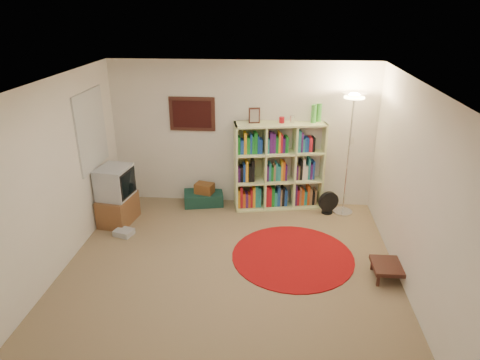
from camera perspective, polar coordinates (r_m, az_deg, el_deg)
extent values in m
cube|color=#886F4F|center=(5.88, -1.49, -12.29)|extent=(4.50, 4.50, 0.02)
cube|color=white|center=(4.89, -1.80, 12.67)|extent=(4.50, 4.50, 0.02)
cube|color=white|center=(7.38, 0.30, 6.08)|extent=(4.50, 0.02, 2.50)
cube|color=white|center=(3.34, -6.06, -16.71)|extent=(4.50, 0.02, 2.50)
cube|color=white|center=(5.94, -23.86, -0.16)|extent=(0.02, 4.50, 2.50)
cube|color=white|center=(5.50, 22.47, -1.69)|extent=(0.02, 4.50, 2.50)
cube|color=#341712|center=(7.37, -6.40, 8.74)|extent=(0.78, 0.04, 0.58)
cube|color=#3F0E0C|center=(7.35, -6.42, 8.70)|extent=(0.66, 0.01, 0.46)
cube|color=white|center=(6.93, -19.22, 6.29)|extent=(0.03, 1.00, 1.20)
cube|color=beige|center=(7.46, 14.65, 5.13)|extent=(0.08, 0.01, 0.12)
cube|color=#F1FFAA|center=(7.66, 4.99, -3.28)|extent=(1.57, 0.70, 0.03)
cube|color=#F1FFAA|center=(7.14, 5.40, 7.47)|extent=(1.57, 0.70, 0.03)
cube|color=#F1FFAA|center=(7.27, -0.56, 1.70)|extent=(0.11, 0.43, 1.51)
cube|color=#F1FFAA|center=(7.54, 10.73, 2.08)|extent=(0.11, 0.43, 1.51)
cube|color=#F1FFAA|center=(7.55, 4.90, 2.45)|extent=(1.49, 0.30, 1.51)
cube|color=#F1FFAA|center=(7.32, 3.25, 1.84)|extent=(0.11, 0.41, 1.45)
cube|color=#F1FFAA|center=(7.41, 7.10, 1.97)|extent=(0.11, 0.41, 1.45)
cube|color=#F1FFAA|center=(7.46, 5.12, 0.09)|extent=(1.50, 0.67, 0.03)
cube|color=#F1FFAA|center=(7.28, 5.26, 3.76)|extent=(1.50, 0.67, 0.03)
cube|color=#F9AC21|center=(7.45, -0.21, -2.40)|extent=(0.08, 0.18, 0.33)
cube|color=red|center=(7.44, 0.16, -2.18)|extent=(0.07, 0.18, 0.39)
cube|color=#DD5B1B|center=(7.47, 0.52, -2.59)|extent=(0.07, 0.18, 0.26)
cube|color=#4B1B6E|center=(7.47, 0.88, -2.58)|extent=(0.07, 0.18, 0.26)
cube|color=#DD5B1B|center=(7.48, 1.20, -2.63)|extent=(0.07, 0.18, 0.24)
cube|color=red|center=(7.47, 1.50, -2.34)|extent=(0.07, 0.18, 0.32)
cube|color=#F9AC21|center=(7.46, 1.82, -2.14)|extent=(0.07, 0.18, 0.38)
cube|color=teal|center=(7.47, 2.19, -2.08)|extent=(0.08, 0.18, 0.39)
cube|color=teal|center=(7.48, 2.56, -2.18)|extent=(0.08, 0.18, 0.35)
cube|color=#4B1B6E|center=(7.27, -0.21, 0.79)|extent=(0.08, 0.18, 0.24)
cube|color=black|center=(7.27, 0.18, 0.89)|extent=(0.07, 0.18, 0.27)
cube|color=#1B45A6|center=(7.26, 0.53, 1.08)|extent=(0.07, 0.18, 0.31)
cube|color=#F9AC21|center=(7.26, 0.88, 1.27)|extent=(0.07, 0.18, 0.36)
cube|color=black|center=(7.28, 1.26, 0.97)|extent=(0.08, 0.18, 0.28)
cube|color=black|center=(7.27, 1.68, 1.34)|extent=(0.08, 0.18, 0.37)
cube|color=#1B8A2C|center=(7.09, -0.22, 4.67)|extent=(0.08, 0.18, 0.30)
cube|color=#1B45A6|center=(7.11, 0.23, 4.48)|extent=(0.08, 0.18, 0.25)
cube|color=#F9AC21|center=(7.09, 0.66, 4.98)|extent=(0.08, 0.18, 0.38)
cube|color=#1B8A2C|center=(7.11, 1.08, 4.65)|extent=(0.08, 0.18, 0.29)
cube|color=#1B45A6|center=(7.11, 1.43, 4.88)|extent=(0.06, 0.18, 0.34)
cube|color=#1B8A2C|center=(7.12, 1.70, 4.76)|extent=(0.06, 0.18, 0.31)
cube|color=#1B8A2C|center=(7.11, 2.06, 4.99)|extent=(0.08, 0.18, 0.37)
cube|color=#1B45A6|center=(7.13, 2.41, 4.74)|extent=(0.06, 0.18, 0.30)
cube|color=#1B45A6|center=(7.14, 2.73, 4.57)|extent=(0.08, 0.18, 0.25)
cube|color=red|center=(7.50, 3.62, -2.08)|extent=(0.07, 0.18, 0.37)
cube|color=red|center=(7.51, 3.98, -2.17)|extent=(0.07, 0.18, 0.34)
cube|color=#1B8A2C|center=(7.52, 4.36, -2.13)|extent=(0.08, 0.18, 0.35)
cube|color=teal|center=(7.55, 4.72, -2.40)|extent=(0.07, 0.18, 0.26)
cube|color=#1B45A6|center=(7.54, 5.11, -2.08)|extent=(0.08, 0.18, 0.35)
cube|color=#987553|center=(7.55, 5.42, -2.21)|extent=(0.06, 0.17, 0.31)
cube|color=black|center=(7.55, 5.70, -2.06)|extent=(0.07, 0.18, 0.35)
cube|color=#1B45A6|center=(7.57, 6.04, -2.23)|extent=(0.08, 0.18, 0.29)
cube|color=#4B1B6E|center=(7.33, 3.65, 0.99)|extent=(0.06, 0.18, 0.26)
cube|color=teal|center=(7.32, 3.95, 1.21)|extent=(0.07, 0.18, 0.32)
cube|color=#1B8A2C|center=(7.34, 4.25, 0.96)|extent=(0.07, 0.18, 0.24)
cube|color=#987553|center=(7.34, 4.56, 1.12)|extent=(0.06, 0.18, 0.29)
cube|color=teal|center=(7.34, 4.82, 1.24)|extent=(0.06, 0.18, 0.32)
cube|color=teal|center=(7.36, 5.16, 1.04)|extent=(0.08, 0.18, 0.26)
cube|color=#F9AC21|center=(7.35, 5.52, 1.36)|extent=(0.06, 0.18, 0.34)
cube|color=#DD5B1B|center=(7.36, 5.80, 1.34)|extent=(0.07, 0.18, 0.33)
cube|color=#4B1B6E|center=(7.38, 6.07, 1.13)|extent=(0.06, 0.18, 0.27)
cube|color=teal|center=(7.16, 3.74, 4.63)|extent=(0.06, 0.18, 0.26)
cube|color=#4B1B6E|center=(7.15, 4.08, 5.01)|extent=(0.08, 0.18, 0.36)
cube|color=#4B1B6E|center=(7.16, 4.49, 4.95)|extent=(0.08, 0.18, 0.34)
cube|color=#1B8A2C|center=(7.18, 4.88, 4.74)|extent=(0.07, 0.18, 0.28)
cube|color=#F9AC21|center=(7.18, 5.20, 5.06)|extent=(0.06, 0.18, 0.37)
cube|color=red|center=(7.19, 5.48, 4.92)|extent=(0.06, 0.18, 0.33)
cube|color=#4B1B6E|center=(7.21, 5.78, 4.68)|extent=(0.07, 0.18, 0.26)
cube|color=#1B8A2C|center=(7.21, 6.16, 4.77)|extent=(0.08, 0.18, 0.28)
cube|color=#4B1B6E|center=(7.59, 7.36, -1.91)|extent=(0.07, 0.18, 0.37)
cube|color=red|center=(7.62, 7.66, -2.18)|extent=(0.07, 0.18, 0.29)
cube|color=#987553|center=(7.62, 7.94, -2.03)|extent=(0.06, 0.18, 0.33)
cube|color=#DD5B1B|center=(7.63, 8.25, -2.12)|extent=(0.08, 0.18, 0.29)
cube|color=teal|center=(7.66, 8.62, -2.24)|extent=(0.08, 0.18, 0.26)
cube|color=#DD5B1B|center=(7.65, 8.99, -1.87)|extent=(0.07, 0.18, 0.36)
cube|color=#987553|center=(7.67, 9.30, -2.04)|extent=(0.07, 0.18, 0.30)
cube|color=black|center=(7.69, 9.62, -2.24)|extent=(0.07, 0.18, 0.24)
cube|color=#987553|center=(7.70, 9.92, -2.09)|extent=(0.07, 0.18, 0.28)
cube|color=#4B1B6E|center=(7.42, 7.50, 1.09)|extent=(0.06, 0.18, 0.25)
cube|color=#987553|center=(7.43, 7.76, 1.11)|extent=(0.06, 0.18, 0.25)
cube|color=black|center=(7.42, 8.06, 1.46)|extent=(0.07, 0.18, 0.35)
cube|color=white|center=(7.43, 8.40, 1.56)|extent=(0.07, 0.18, 0.37)
cube|color=white|center=(7.46, 8.72, 1.13)|extent=(0.08, 0.18, 0.25)
cube|color=teal|center=(7.45, 9.08, 1.65)|extent=(0.06, 0.18, 0.39)
cube|color=#4B1B6E|center=(7.48, 9.35, 1.27)|extent=(0.07, 0.18, 0.28)
cube|color=#1B45A6|center=(7.48, 9.66, 1.43)|extent=(0.06, 0.18, 0.32)
cube|color=teal|center=(7.24, 7.80, 5.15)|extent=(0.08, 0.18, 0.38)
cube|color=#4B1B6E|center=(7.26, 8.15, 5.05)|extent=(0.06, 0.18, 0.35)
cube|color=teal|center=(7.28, 8.39, 4.66)|extent=(0.06, 0.18, 0.24)
cube|color=#1B45A6|center=(7.29, 8.65, 4.74)|extent=(0.06, 0.18, 0.26)
cube|color=#1B45A6|center=(7.30, 8.92, 4.71)|extent=(0.06, 0.18, 0.25)
cube|color=red|center=(7.31, 9.28, 4.73)|extent=(0.08, 0.18, 0.26)
cube|color=black|center=(7.32, 9.67, 4.73)|extent=(0.07, 0.18, 0.25)
cube|color=#341712|center=(7.05, 1.92, 8.59)|extent=(0.18, 0.05, 0.26)
cube|color=#A6958A|center=(7.03, 1.93, 8.56)|extent=(0.14, 0.04, 0.21)
cylinder|color=#B4101B|center=(7.12, 5.59, 7.97)|extent=(0.10, 0.10, 0.10)
cylinder|color=white|center=(7.16, 6.97, 8.07)|extent=(0.09, 0.09, 0.12)
cylinder|color=#54C44B|center=(7.18, 9.80, 8.71)|extent=(0.10, 0.10, 0.30)
cylinder|color=#54C44B|center=(7.28, 10.48, 8.85)|extent=(0.10, 0.10, 0.30)
cylinder|color=white|center=(7.59, 13.51, -4.13)|extent=(0.34, 0.34, 0.03)
cylinder|color=white|center=(7.21, 14.21, 2.82)|extent=(0.03, 0.03, 1.92)
cone|color=white|center=(6.95, 15.00, 10.54)|extent=(0.41, 0.41, 0.15)
cylinder|color=#FFD88C|center=(6.95, 15.00, 10.59)|extent=(0.33, 0.33, 0.02)
cylinder|color=black|center=(7.52, 11.50, -4.20)|extent=(0.24, 0.24, 0.03)
cylinder|color=black|center=(7.48, 11.56, -3.60)|extent=(0.05, 0.05, 0.14)
cylinder|color=black|center=(7.41, 11.70, -2.82)|extent=(0.35, 0.19, 0.35)
cube|color=brown|center=(7.27, -15.95, -3.76)|extent=(0.55, 0.72, 0.46)
cube|color=#B6B7BB|center=(7.08, -16.36, -0.28)|extent=(0.53, 0.61, 0.50)
cube|color=black|center=(6.97, -14.68, -0.45)|extent=(0.08, 0.47, 0.42)
cube|color=black|center=(6.97, -14.65, -0.45)|extent=(0.07, 0.42, 0.37)
cube|color=#B6B7BB|center=(6.93, -15.22, -6.75)|extent=(0.33, 0.30, 0.09)
cube|color=#153A2F|center=(7.69, -4.88, -2.40)|extent=(0.76, 0.57, 0.22)
cube|color=brown|center=(7.58, -4.76, -1.11)|extent=(0.36, 0.30, 0.18)
cylinder|color=white|center=(7.68, 2.70, -2.23)|extent=(0.13, 0.13, 0.25)
cylinder|color=maroon|center=(6.23, 7.04, -10.04)|extent=(1.73, 1.73, 0.02)
cube|color=#341712|center=(6.00, 19.39, -10.79)|extent=(0.46, 0.46, 0.05)
cube|color=#341712|center=(5.86, 17.94, -12.60)|extent=(0.04, 0.04, 0.16)
cube|color=#341712|center=(5.96, 21.41, -12.50)|extent=(0.04, 0.04, 0.16)
cube|color=#341712|center=(6.15, 17.22, -10.67)|extent=(0.04, 0.04, 0.16)
cube|color=#341712|center=(6.25, 20.51, -10.61)|extent=(0.04, 0.04, 0.16)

